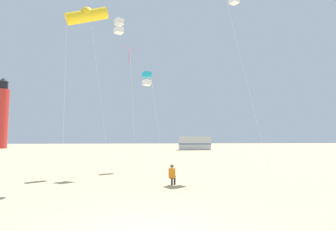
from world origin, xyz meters
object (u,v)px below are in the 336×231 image
Objects in this scene: kite_flyer_standing at (172,174)px; kite_diamond_rainbow at (129,54)px; kite_box_cyan at (147,79)px; kite_tube_gold at (87,15)px; lighthouse_distant at (2,115)px; kite_box_white at (119,27)px; rv_van_silver at (195,143)px.

kite_flyer_standing is 9.84m from kite_diamond_rainbow.
kite_tube_gold is (-3.63, -6.59, 2.27)m from kite_box_cyan.
kite_tube_gold is at bearing -58.36° from lighthouse_distant.
kite_flyer_standing is 12.78m from kite_box_white.
kite_box_white is at bearing -54.38° from lighthouse_distant.
kite_diamond_rainbow reaches higher than kite_box_cyan.
kite_box_white is at bearing -144.12° from kite_box_cyan.
lighthouse_distant is 2.58× the size of rv_van_silver.
kite_diamond_rainbow is 1.15× the size of kite_box_cyan.
kite_box_white is at bearing 129.19° from kite_diamond_rainbow.
lighthouse_distant reaches higher than kite_diamond_rainbow.
kite_diamond_rainbow is at bearing -54.28° from lighthouse_distant.
kite_box_white reaches higher than kite_tube_gold.
kite_diamond_rainbow is 55.71m from lighthouse_distant.
rv_van_silver is (8.80, 39.06, 0.78)m from kite_flyer_standing.
kite_diamond_rainbow is at bearing -41.34° from kite_flyer_standing.
kite_diamond_rainbow is (-2.73, 4.64, 8.24)m from kite_flyer_standing.
kite_flyer_standing is at bearing -79.37° from kite_box_cyan.
lighthouse_distant is (-32.52, 45.23, -1.02)m from kite_diamond_rainbow.
kite_diamond_rainbow reaches higher than kite_flyer_standing.
lighthouse_distant is at bearing 125.72° from kite_diamond_rainbow.
kite_flyer_standing is 0.12× the size of kite_diamond_rainbow.
kite_tube_gold is 1.62× the size of rv_van_silver.
lighthouse_distant reaches higher than kite_box_cyan.
kite_tube_gold is at bearing -120.86° from kite_diamond_rainbow.
kite_diamond_rainbow is 4.58m from kite_tube_gold.
kite_diamond_rainbow is at bearing -110.64° from rv_van_silver.
rv_van_silver is (13.81, 38.26, -8.49)m from kite_tube_gold.
lighthouse_distant is (-33.86, 42.46, 0.23)m from kite_box_cyan.
kite_box_cyan is 0.77× the size of kite_tube_gold.
kite_box_cyan reaches higher than rv_van_silver.
kite_flyer_standing is at bearing -104.83° from rv_van_silver.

